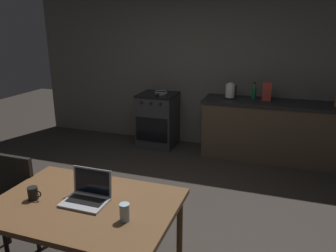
{
  "coord_description": "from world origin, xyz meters",
  "views": [
    {
      "loc": [
        1.32,
        -2.64,
        1.98
      ],
      "look_at": [
        0.1,
        0.94,
        0.81
      ],
      "focal_mm": 34.88,
      "sensor_mm": 36.0,
      "label": 1
    }
  ],
  "objects_px": {
    "frying_pan": "(161,93)",
    "drinking_glass": "(125,212)",
    "dining_table": "(85,211)",
    "stove_oven": "(158,120)",
    "chair": "(9,201)",
    "coffee_mug": "(33,193)",
    "cereal_box": "(267,92)",
    "electric_kettle": "(230,91)",
    "bottle_b": "(254,91)",
    "laptop": "(87,196)"
  },
  "relations": [
    {
      "from": "dining_table",
      "to": "frying_pan",
      "type": "distance_m",
      "value": 3.21
    },
    {
      "from": "laptop",
      "to": "stove_oven",
      "type": "bearing_deg",
      "value": 109.58
    },
    {
      "from": "frying_pan",
      "to": "stove_oven",
      "type": "bearing_deg",
      "value": 155.07
    },
    {
      "from": "chair",
      "to": "drinking_glass",
      "type": "relative_size",
      "value": 7.5
    },
    {
      "from": "stove_oven",
      "to": "frying_pan",
      "type": "height_order",
      "value": "frying_pan"
    },
    {
      "from": "cereal_box",
      "to": "stove_oven",
      "type": "bearing_deg",
      "value": -179.25
    },
    {
      "from": "stove_oven",
      "to": "bottle_b",
      "type": "distance_m",
      "value": 1.64
    },
    {
      "from": "stove_oven",
      "to": "frying_pan",
      "type": "distance_m",
      "value": 0.48
    },
    {
      "from": "dining_table",
      "to": "stove_oven",
      "type": "bearing_deg",
      "value": 101.05
    },
    {
      "from": "chair",
      "to": "frying_pan",
      "type": "relative_size",
      "value": 2.32
    },
    {
      "from": "electric_kettle",
      "to": "drinking_glass",
      "type": "height_order",
      "value": "electric_kettle"
    },
    {
      "from": "frying_pan",
      "to": "drinking_glass",
      "type": "xyz_separation_m",
      "value": [
        0.94,
        -3.25,
        -0.12
      ]
    },
    {
      "from": "stove_oven",
      "to": "chair",
      "type": "xyz_separation_m",
      "value": [
        -0.23,
        -3.06,
        0.08
      ]
    },
    {
      "from": "chair",
      "to": "laptop",
      "type": "bearing_deg",
      "value": 15.05
    },
    {
      "from": "dining_table",
      "to": "drinking_glass",
      "type": "bearing_deg",
      "value": -15.33
    },
    {
      "from": "dining_table",
      "to": "laptop",
      "type": "xyz_separation_m",
      "value": [
        0.01,
        0.03,
        0.11
      ]
    },
    {
      "from": "electric_kettle",
      "to": "laptop",
      "type": "bearing_deg",
      "value": -100.05
    },
    {
      "from": "electric_kettle",
      "to": "coffee_mug",
      "type": "xyz_separation_m",
      "value": [
        -0.95,
        -3.25,
        -0.23
      ]
    },
    {
      "from": "laptop",
      "to": "cereal_box",
      "type": "bearing_deg",
      "value": 79.16
    },
    {
      "from": "stove_oven",
      "to": "electric_kettle",
      "type": "distance_m",
      "value": 1.32
    },
    {
      "from": "electric_kettle",
      "to": "bottle_b",
      "type": "distance_m",
      "value": 0.36
    },
    {
      "from": "cereal_box",
      "to": "bottle_b",
      "type": "relative_size",
      "value": 1.08
    },
    {
      "from": "dining_table",
      "to": "chair",
      "type": "distance_m",
      "value": 0.87
    },
    {
      "from": "electric_kettle",
      "to": "coffee_mug",
      "type": "height_order",
      "value": "electric_kettle"
    },
    {
      "from": "dining_table",
      "to": "cereal_box",
      "type": "relative_size",
      "value": 4.82
    },
    {
      "from": "dining_table",
      "to": "electric_kettle",
      "type": "relative_size",
      "value": 5.53
    },
    {
      "from": "chair",
      "to": "cereal_box",
      "type": "distance_m",
      "value": 3.68
    },
    {
      "from": "chair",
      "to": "cereal_box",
      "type": "height_order",
      "value": "cereal_box"
    },
    {
      "from": "chair",
      "to": "laptop",
      "type": "relative_size",
      "value": 2.84
    },
    {
      "from": "laptop",
      "to": "bottle_b",
      "type": "distance_m",
      "value": 3.36
    },
    {
      "from": "chair",
      "to": "bottle_b",
      "type": "bearing_deg",
      "value": 81.71
    },
    {
      "from": "laptop",
      "to": "drinking_glass",
      "type": "bearing_deg",
      "value": -11.6
    },
    {
      "from": "coffee_mug",
      "to": "cereal_box",
      "type": "relative_size",
      "value": 0.41
    },
    {
      "from": "frying_pan",
      "to": "drinking_glass",
      "type": "bearing_deg",
      "value": -73.88
    },
    {
      "from": "laptop",
      "to": "frying_pan",
      "type": "xyz_separation_m",
      "value": [
        -0.57,
        3.12,
        0.14
      ]
    },
    {
      "from": "stove_oven",
      "to": "chair",
      "type": "distance_m",
      "value": 3.06
    },
    {
      "from": "drinking_glass",
      "to": "cereal_box",
      "type": "relative_size",
      "value": 0.44
    },
    {
      "from": "bottle_b",
      "to": "stove_oven",
      "type": "bearing_deg",
      "value": -176.93
    },
    {
      "from": "drinking_glass",
      "to": "laptop",
      "type": "bearing_deg",
      "value": 160.15
    },
    {
      "from": "electric_kettle",
      "to": "coffee_mug",
      "type": "distance_m",
      "value": 3.4
    },
    {
      "from": "laptop",
      "to": "frying_pan",
      "type": "height_order",
      "value": "laptop"
    },
    {
      "from": "coffee_mug",
      "to": "cereal_box",
      "type": "xyz_separation_m",
      "value": [
        1.49,
        3.27,
        0.25
      ]
    },
    {
      "from": "laptop",
      "to": "cereal_box",
      "type": "xyz_separation_m",
      "value": [
        1.1,
        3.17,
        0.25
      ]
    },
    {
      "from": "dining_table",
      "to": "frying_pan",
      "type": "bearing_deg",
      "value": 100.09
    },
    {
      "from": "frying_pan",
      "to": "coffee_mug",
      "type": "distance_m",
      "value": 3.23
    },
    {
      "from": "bottle_b",
      "to": "chair",
      "type": "bearing_deg",
      "value": -119.39
    },
    {
      "from": "electric_kettle",
      "to": "cereal_box",
      "type": "relative_size",
      "value": 0.87
    },
    {
      "from": "dining_table",
      "to": "drinking_glass",
      "type": "distance_m",
      "value": 0.41
    },
    {
      "from": "stove_oven",
      "to": "coffee_mug",
      "type": "xyz_separation_m",
      "value": [
        0.23,
        -3.25,
        0.34
      ]
    },
    {
      "from": "laptop",
      "to": "frying_pan",
      "type": "relative_size",
      "value": 0.82
    }
  ]
}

